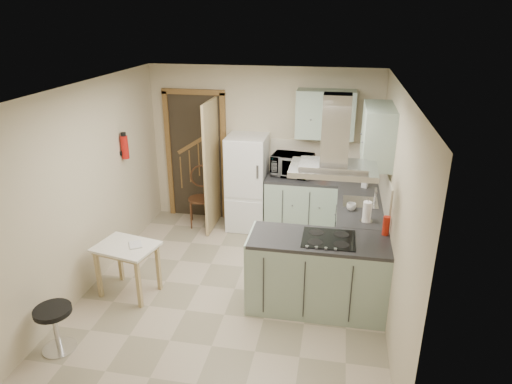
% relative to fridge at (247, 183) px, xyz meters
% --- Properties ---
extents(floor, '(4.20, 4.20, 0.00)m').
position_rel_fridge_xyz_m(floor, '(0.20, -1.80, -0.75)').
color(floor, '#B3A28B').
rests_on(floor, ground).
extents(ceiling, '(4.20, 4.20, 0.00)m').
position_rel_fridge_xyz_m(ceiling, '(0.20, -1.80, 1.75)').
color(ceiling, silver).
rests_on(ceiling, back_wall).
extents(back_wall, '(3.60, 0.00, 3.60)m').
position_rel_fridge_xyz_m(back_wall, '(0.20, 0.30, 0.50)').
color(back_wall, '#C2B496').
rests_on(back_wall, floor).
extents(left_wall, '(0.00, 4.20, 4.20)m').
position_rel_fridge_xyz_m(left_wall, '(-1.60, -1.80, 0.50)').
color(left_wall, '#C2B496').
rests_on(left_wall, floor).
extents(right_wall, '(0.00, 4.20, 4.20)m').
position_rel_fridge_xyz_m(right_wall, '(2.00, -1.80, 0.50)').
color(right_wall, '#C2B496').
rests_on(right_wall, floor).
extents(doorway, '(1.10, 0.12, 2.10)m').
position_rel_fridge_xyz_m(doorway, '(-0.90, 0.27, 0.30)').
color(doorway, brown).
rests_on(doorway, floor).
extents(fridge, '(0.60, 0.60, 1.50)m').
position_rel_fridge_xyz_m(fridge, '(0.00, 0.00, 0.00)').
color(fridge, white).
rests_on(fridge, floor).
extents(counter_back, '(1.08, 0.60, 0.90)m').
position_rel_fridge_xyz_m(counter_back, '(0.86, 0.00, -0.30)').
color(counter_back, '#9EB2A0').
rests_on(counter_back, floor).
extents(counter_right, '(0.60, 1.95, 0.90)m').
position_rel_fridge_xyz_m(counter_right, '(1.70, -0.68, -0.30)').
color(counter_right, '#9EB2A0').
rests_on(counter_right, floor).
extents(splashback, '(1.68, 0.02, 0.50)m').
position_rel_fridge_xyz_m(splashback, '(1.16, 0.29, 0.40)').
color(splashback, beige).
rests_on(splashback, counter_back).
extents(wall_cabinet_back, '(0.85, 0.35, 0.70)m').
position_rel_fridge_xyz_m(wall_cabinet_back, '(1.15, 0.12, 1.10)').
color(wall_cabinet_back, '#9EB2A0').
rests_on(wall_cabinet_back, back_wall).
extents(wall_cabinet_right, '(0.35, 0.90, 0.70)m').
position_rel_fridge_xyz_m(wall_cabinet_right, '(1.82, -0.95, 1.10)').
color(wall_cabinet_right, '#9EB2A0').
rests_on(wall_cabinet_right, right_wall).
extents(peninsula, '(1.55, 0.65, 0.90)m').
position_rel_fridge_xyz_m(peninsula, '(1.22, -1.98, -0.30)').
color(peninsula, '#9EB2A0').
rests_on(peninsula, floor).
extents(hob, '(0.58, 0.50, 0.01)m').
position_rel_fridge_xyz_m(hob, '(1.32, -1.98, 0.16)').
color(hob, black).
rests_on(hob, peninsula).
extents(extractor_hood, '(0.90, 0.55, 0.10)m').
position_rel_fridge_xyz_m(extractor_hood, '(1.32, -1.98, 0.97)').
color(extractor_hood, silver).
rests_on(extractor_hood, ceiling).
extents(sink, '(0.45, 0.40, 0.01)m').
position_rel_fridge_xyz_m(sink, '(1.70, -0.85, 0.16)').
color(sink, silver).
rests_on(sink, counter_right).
extents(fire_extinguisher, '(0.10, 0.10, 0.32)m').
position_rel_fridge_xyz_m(fire_extinguisher, '(-1.54, -0.90, 0.75)').
color(fire_extinguisher, '#B2140F').
rests_on(fire_extinguisher, left_wall).
extents(drop_leaf_table, '(0.79, 0.66, 0.66)m').
position_rel_fridge_xyz_m(drop_leaf_table, '(-1.05, -2.11, -0.42)').
color(drop_leaf_table, tan).
rests_on(drop_leaf_table, floor).
extents(bentwood_chair, '(0.49, 0.49, 0.88)m').
position_rel_fridge_xyz_m(bentwood_chair, '(-0.76, -0.06, -0.31)').
color(bentwood_chair, '#492618').
rests_on(bentwood_chair, floor).
extents(stool, '(0.37, 0.37, 0.50)m').
position_rel_fridge_xyz_m(stool, '(-1.34, -3.19, -0.50)').
color(stool, black).
rests_on(stool, floor).
extents(microwave, '(0.65, 0.49, 0.33)m').
position_rel_fridge_xyz_m(microwave, '(0.70, 0.06, 0.32)').
color(microwave, black).
rests_on(microwave, counter_back).
extents(kettle, '(0.17, 0.17, 0.24)m').
position_rel_fridge_xyz_m(kettle, '(1.36, 0.06, 0.27)').
color(kettle, white).
rests_on(kettle, counter_back).
extents(cereal_box, '(0.10, 0.22, 0.33)m').
position_rel_fridge_xyz_m(cereal_box, '(1.17, 0.09, 0.31)').
color(cereal_box, '#E8571B').
rests_on(cereal_box, counter_back).
extents(soap_bottle, '(0.11, 0.11, 0.18)m').
position_rel_fridge_xyz_m(soap_bottle, '(1.78, -0.27, 0.24)').
color(soap_bottle, '#B9B6C3').
rests_on(soap_bottle, counter_right).
extents(paper_towel, '(0.12, 0.12, 0.26)m').
position_rel_fridge_xyz_m(paper_towel, '(1.75, -1.43, 0.28)').
color(paper_towel, white).
rests_on(paper_towel, counter_right).
extents(cup, '(0.14, 0.14, 0.09)m').
position_rel_fridge_xyz_m(cup, '(1.58, -1.12, 0.20)').
color(cup, silver).
rests_on(cup, counter_right).
extents(red_bottle, '(0.09, 0.09, 0.22)m').
position_rel_fridge_xyz_m(red_bottle, '(1.95, -1.75, 0.26)').
color(red_bottle, red).
rests_on(red_bottle, peninsula).
extents(book, '(0.22, 0.24, 0.09)m').
position_rel_fridge_xyz_m(book, '(-1.00, -2.12, -0.05)').
color(book, '#A13548').
rests_on(book, drop_leaf_table).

